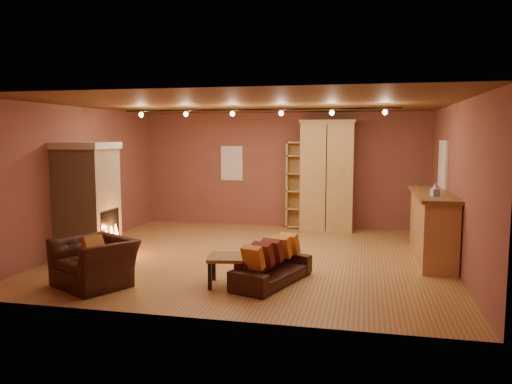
% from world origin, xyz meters
% --- Properties ---
extents(floor, '(7.00, 7.00, 0.00)m').
position_xyz_m(floor, '(0.00, 0.00, 0.00)').
color(floor, olive).
rests_on(floor, ground).
extents(ceiling, '(7.00, 7.00, 0.00)m').
position_xyz_m(ceiling, '(0.00, 0.00, 2.80)').
color(ceiling, brown).
rests_on(ceiling, back_wall).
extents(back_wall, '(7.00, 0.02, 2.80)m').
position_xyz_m(back_wall, '(0.00, 3.25, 1.40)').
color(back_wall, brown).
rests_on(back_wall, floor).
extents(left_wall, '(0.02, 6.50, 2.80)m').
position_xyz_m(left_wall, '(-3.50, 0.00, 1.40)').
color(left_wall, brown).
rests_on(left_wall, floor).
extents(right_wall, '(0.02, 6.50, 2.80)m').
position_xyz_m(right_wall, '(3.50, 0.00, 1.40)').
color(right_wall, brown).
rests_on(right_wall, floor).
extents(fireplace, '(1.01, 0.98, 2.12)m').
position_xyz_m(fireplace, '(-3.04, -0.60, 1.06)').
color(fireplace, '#C5AD89').
rests_on(fireplace, floor).
extents(back_window, '(0.56, 0.04, 0.86)m').
position_xyz_m(back_window, '(-1.30, 3.23, 1.55)').
color(back_window, white).
rests_on(back_window, back_wall).
extents(bookcase, '(0.86, 0.33, 2.10)m').
position_xyz_m(bookcase, '(0.55, 3.14, 1.07)').
color(bookcase, tan).
rests_on(bookcase, floor).
extents(armoire, '(1.28, 0.72, 2.60)m').
position_xyz_m(armoire, '(1.12, 2.92, 1.30)').
color(armoire, tan).
rests_on(armoire, floor).
extents(bar_counter, '(0.68, 2.56, 1.23)m').
position_xyz_m(bar_counter, '(3.20, 0.51, 0.62)').
color(bar_counter, tan).
rests_on(bar_counter, floor).
extents(tissue_box, '(0.15, 0.15, 0.21)m').
position_xyz_m(tissue_box, '(3.15, -0.06, 1.32)').
color(tissue_box, '#83AAD1').
rests_on(tissue_box, bar_counter).
extents(right_window, '(0.05, 0.90, 1.00)m').
position_xyz_m(right_window, '(3.47, 1.40, 1.65)').
color(right_window, white).
rests_on(right_window, right_wall).
extents(loveseat, '(0.95, 1.62, 0.69)m').
position_xyz_m(loveseat, '(0.64, -1.59, 0.33)').
color(loveseat, black).
rests_on(loveseat, floor).
extents(armchair, '(1.29, 1.14, 0.95)m').
position_xyz_m(armchair, '(-1.94, -2.29, 0.48)').
color(armchair, black).
rests_on(armchair, floor).
extents(coffee_table, '(0.69, 0.69, 0.45)m').
position_xyz_m(coffee_table, '(0.01, -1.84, 0.38)').
color(coffee_table, brown).
rests_on(coffee_table, floor).
extents(track_rail, '(5.20, 0.09, 0.13)m').
position_xyz_m(track_rail, '(0.00, 0.20, 2.69)').
color(track_rail, black).
rests_on(track_rail, ceiling).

